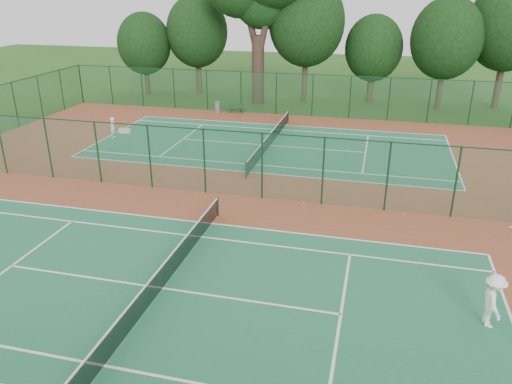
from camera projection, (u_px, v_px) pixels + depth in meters
ground at (233, 195)px, 26.15m from camera, size 120.00×120.00×0.00m
red_pad at (233, 195)px, 26.14m from camera, size 40.00×36.00×0.01m
court_near at (163, 288)px, 18.08m from camera, size 23.77×10.97×0.01m
court_far at (271, 146)px, 34.20m from camera, size 23.77×10.97×0.01m
fence_north at (294, 94)px, 41.60m from camera, size 40.00×0.09×3.50m
fence_divider at (233, 163)px, 25.47m from camera, size 40.00×0.09×3.50m
tennis_net_near at (162, 276)px, 17.87m from camera, size 0.10×12.90×0.97m
tennis_net_far at (271, 138)px, 34.00m from camera, size 0.10×12.90×0.97m
player_near at (493, 301)px, 15.77m from camera, size 0.83×1.27×1.85m
player_far at (113, 128)px, 35.63m from camera, size 0.37×0.55×1.50m
trash_bin at (218, 107)px, 43.04m from camera, size 0.69×0.69×0.95m
bench at (236, 108)px, 42.80m from camera, size 1.37×0.60×0.82m
kit_bag at (125, 131)px, 37.04m from camera, size 0.90×0.34×0.34m
stray_ball_a at (304, 203)px, 25.11m from camera, size 0.08×0.08×0.08m
stray_ball_b at (404, 214)px, 23.91m from camera, size 0.07×0.07×0.07m
stray_ball_c at (195, 197)px, 25.84m from camera, size 0.08×0.08×0.08m
evergreen_row at (310, 100)px, 47.76m from camera, size 39.00×5.00×12.00m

